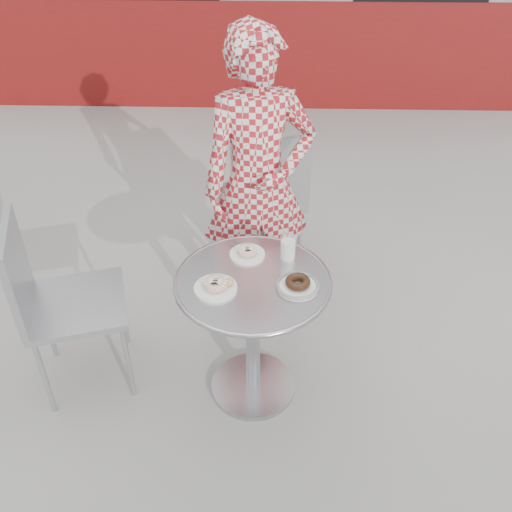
{
  "coord_description": "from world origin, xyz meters",
  "views": [
    {
      "loc": [
        0.09,
        -1.88,
        2.2
      ],
      "look_at": [
        0.03,
        0.08,
        0.75
      ],
      "focal_mm": 40.0,
      "sensor_mm": 36.0,
      "label": 1
    }
  ],
  "objects_px": {
    "plate_far": "(247,252)",
    "bistro_table": "(253,309)",
    "seated_person": "(258,184)",
    "plate_checker": "(298,285)",
    "milk_cup": "(288,249)",
    "plate_near": "(216,286)",
    "chair_left": "(81,334)",
    "chair_far": "(259,227)"
  },
  "relations": [
    {
      "from": "plate_near",
      "to": "milk_cup",
      "type": "xyz_separation_m",
      "value": [
        0.3,
        0.22,
        0.03
      ]
    },
    {
      "from": "chair_left",
      "to": "plate_near",
      "type": "relative_size",
      "value": 5.1
    },
    {
      "from": "plate_near",
      "to": "milk_cup",
      "type": "height_order",
      "value": "milk_cup"
    },
    {
      "from": "seated_person",
      "to": "plate_checker",
      "type": "relative_size",
      "value": 8.55
    },
    {
      "from": "bistro_table",
      "to": "plate_checker",
      "type": "distance_m",
      "value": 0.27
    },
    {
      "from": "bistro_table",
      "to": "chair_far",
      "type": "relative_size",
      "value": 0.73
    },
    {
      "from": "chair_far",
      "to": "bistro_table",
      "type": "bearing_deg",
      "value": 68.22
    },
    {
      "from": "plate_checker",
      "to": "seated_person",
      "type": "bearing_deg",
      "value": 104.72
    },
    {
      "from": "chair_far",
      "to": "seated_person",
      "type": "height_order",
      "value": "seated_person"
    },
    {
      "from": "plate_far",
      "to": "seated_person",
      "type": "bearing_deg",
      "value": 85.53
    },
    {
      "from": "bistro_table",
      "to": "plate_near",
      "type": "xyz_separation_m",
      "value": [
        -0.15,
        -0.07,
        0.19
      ]
    },
    {
      "from": "plate_checker",
      "to": "milk_cup",
      "type": "bearing_deg",
      "value": 100.64
    },
    {
      "from": "seated_person",
      "to": "milk_cup",
      "type": "bearing_deg",
      "value": -87.05
    },
    {
      "from": "chair_far",
      "to": "chair_left",
      "type": "bearing_deg",
      "value": 26.92
    },
    {
      "from": "plate_far",
      "to": "chair_far",
      "type": "bearing_deg",
      "value": 87.8
    },
    {
      "from": "chair_far",
      "to": "plate_far",
      "type": "xyz_separation_m",
      "value": [
        -0.03,
        -0.82,
        0.41
      ]
    },
    {
      "from": "plate_near",
      "to": "plate_checker",
      "type": "height_order",
      "value": "same"
    },
    {
      "from": "plate_near",
      "to": "milk_cup",
      "type": "bearing_deg",
      "value": 36.97
    },
    {
      "from": "plate_far",
      "to": "bistro_table",
      "type": "bearing_deg",
      "value": -80.21
    },
    {
      "from": "bistro_table",
      "to": "plate_checker",
      "type": "height_order",
      "value": "plate_checker"
    },
    {
      "from": "chair_left",
      "to": "seated_person",
      "type": "distance_m",
      "value": 1.13
    },
    {
      "from": "plate_checker",
      "to": "milk_cup",
      "type": "xyz_separation_m",
      "value": [
        -0.04,
        0.2,
        0.04
      ]
    },
    {
      "from": "chair_far",
      "to": "milk_cup",
      "type": "height_order",
      "value": "chair_far"
    },
    {
      "from": "chair_far",
      "to": "plate_near",
      "type": "relative_size",
      "value": 5.25
    },
    {
      "from": "plate_near",
      "to": "plate_checker",
      "type": "bearing_deg",
      "value": 3.48
    },
    {
      "from": "plate_near",
      "to": "plate_far",
      "type": "bearing_deg",
      "value": 63.79
    },
    {
      "from": "chair_far",
      "to": "chair_left",
      "type": "distance_m",
      "value": 1.25
    },
    {
      "from": "chair_far",
      "to": "milk_cup",
      "type": "relative_size",
      "value": 8.51
    },
    {
      "from": "plate_near",
      "to": "plate_checker",
      "type": "xyz_separation_m",
      "value": [
        0.34,
        0.02,
        -0.0
      ]
    },
    {
      "from": "chair_far",
      "to": "plate_checker",
      "type": "bearing_deg",
      "value": 78.45
    },
    {
      "from": "plate_far",
      "to": "milk_cup",
      "type": "bearing_deg",
      "value": -4.96
    },
    {
      "from": "bistro_table",
      "to": "seated_person",
      "type": "height_order",
      "value": "seated_person"
    },
    {
      "from": "seated_person",
      "to": "plate_checker",
      "type": "xyz_separation_m",
      "value": [
        0.18,
        -0.69,
        -0.09
      ]
    },
    {
      "from": "bistro_table",
      "to": "milk_cup",
      "type": "relative_size",
      "value": 6.17
    },
    {
      "from": "plate_near",
      "to": "seated_person",
      "type": "bearing_deg",
      "value": 77.7
    },
    {
      "from": "bistro_table",
      "to": "chair_far",
      "type": "height_order",
      "value": "chair_far"
    },
    {
      "from": "seated_person",
      "to": "plate_far",
      "type": "height_order",
      "value": "seated_person"
    },
    {
      "from": "chair_far",
      "to": "chair_left",
      "type": "height_order",
      "value": "chair_far"
    },
    {
      "from": "seated_person",
      "to": "plate_checker",
      "type": "distance_m",
      "value": 0.72
    },
    {
      "from": "chair_left",
      "to": "milk_cup",
      "type": "distance_m",
      "value": 1.08
    },
    {
      "from": "plate_near",
      "to": "plate_checker",
      "type": "relative_size",
      "value": 0.98
    },
    {
      "from": "seated_person",
      "to": "milk_cup",
      "type": "xyz_separation_m",
      "value": [
        0.14,
        -0.49,
        -0.05
      ]
    }
  ]
}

